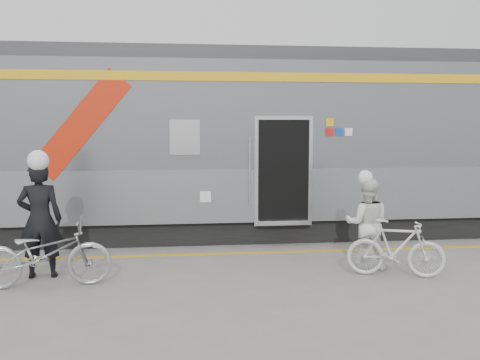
{
  "coord_description": "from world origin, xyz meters",
  "views": [
    {
      "loc": [
        -1.01,
        -7.48,
        2.49
      ],
      "look_at": [
        -0.01,
        1.6,
        1.5
      ],
      "focal_mm": 38.0,
      "sensor_mm": 36.0,
      "label": 1
    }
  ],
  "objects": [
    {
      "name": "ground",
      "position": [
        0.0,
        0.0,
        0.0
      ],
      "size": [
        90.0,
        90.0,
        0.0
      ],
      "primitive_type": "plane",
      "color": "slate",
      "rests_on": "ground"
    },
    {
      "name": "bicycle_left",
      "position": [
        -3.17,
        0.42,
        0.53
      ],
      "size": [
        2.06,
        0.87,
        1.05
      ],
      "primitive_type": "imported",
      "rotation": [
        0.0,
        0.0,
        1.66
      ],
      "color": "#A2A5A9",
      "rests_on": "ground"
    },
    {
      "name": "helmet_man",
      "position": [
        -3.37,
        0.97,
        2.08
      ],
      "size": [
        0.33,
        0.33,
        0.33
      ],
      "primitive_type": "sphere",
      "color": "white",
      "rests_on": "man"
    },
    {
      "name": "safety_strip",
      "position": [
        0.0,
        2.15,
        0.0
      ],
      "size": [
        24.0,
        0.12,
        0.01
      ],
      "primitive_type": "cube",
      "color": "gold",
      "rests_on": "ground"
    },
    {
      "name": "bicycle_right",
      "position": [
        2.43,
        0.35,
        0.48
      ],
      "size": [
        1.65,
        0.9,
        0.95
      ],
      "primitive_type": "imported",
      "rotation": [
        0.0,
        0.0,
        1.27
      ],
      "color": "beige",
      "rests_on": "ground"
    },
    {
      "name": "man",
      "position": [
        -3.37,
        0.97,
        0.96
      ],
      "size": [
        0.73,
        0.52,
        1.91
      ],
      "primitive_type": "imported",
      "rotation": [
        0.0,
        0.0,
        3.23
      ],
      "color": "black",
      "rests_on": "ground"
    },
    {
      "name": "train",
      "position": [
        -1.19,
        4.19,
        2.05
      ],
      "size": [
        24.0,
        3.17,
        4.1
      ],
      "color": "black",
      "rests_on": "ground"
    },
    {
      "name": "helmet_woman",
      "position": [
        2.13,
        0.9,
        1.7
      ],
      "size": [
        0.25,
        0.25,
        0.25
      ],
      "primitive_type": "sphere",
      "color": "white",
      "rests_on": "woman"
    },
    {
      "name": "woman",
      "position": [
        2.13,
        0.9,
        0.79
      ],
      "size": [
        0.91,
        0.8,
        1.57
      ],
      "primitive_type": "imported",
      "rotation": [
        0.0,
        0.0,
        2.84
      ],
      "color": "silver",
      "rests_on": "ground"
    }
  ]
}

